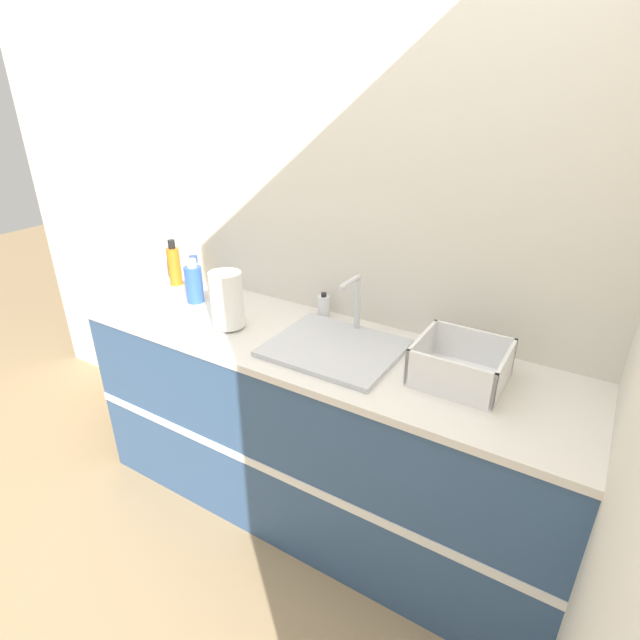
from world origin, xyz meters
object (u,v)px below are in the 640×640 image
object	(u,v)px
sink	(335,345)
bottle_blue	(194,283)
paper_towel_roll	(227,300)
dish_rack	(460,367)
bottle_amber	(174,265)
bottle_clear	(195,276)
soap_dispenser	(324,306)

from	to	relation	value
sink	bottle_blue	bearing A→B (deg)	175.67
sink	paper_towel_roll	xyz separation A→B (m)	(-0.48, -0.07, 0.11)
sink	dish_rack	size ratio (longest dim) A/B	1.64
bottle_blue	bottle_amber	bearing A→B (deg)	155.22
bottle_amber	bottle_clear	distance (m)	0.16
paper_towel_roll	soap_dispenser	bearing A→B (deg)	46.39
dish_rack	bottle_amber	distance (m)	1.51
sink	dish_rack	bearing A→B (deg)	4.00
dish_rack	bottle_amber	bearing A→B (deg)	174.74
paper_towel_roll	dish_rack	size ratio (longest dim) A/B	0.82
paper_towel_roll	bottle_clear	world-z (taller)	paper_towel_roll
bottle_amber	bottle_clear	size ratio (longest dim) A/B	1.25
bottle_blue	bottle_clear	distance (m)	0.12
bottle_blue	sink	bearing A→B (deg)	-4.33
bottle_blue	bottle_amber	size ratio (longest dim) A/B	0.90
paper_towel_roll	soap_dispenser	size ratio (longest dim) A/B	2.18
dish_rack	bottle_clear	size ratio (longest dim) A/B	1.60
paper_towel_roll	dish_rack	bearing A→B (deg)	5.93
sink	bottle_clear	size ratio (longest dim) A/B	2.63
paper_towel_roll	bottle_blue	size ratio (longest dim) A/B	1.17
sink	paper_towel_roll	bearing A→B (deg)	-172.17
sink	soap_dispenser	distance (m)	0.30
dish_rack	soap_dispenser	bearing A→B (deg)	163.29
sink	soap_dispenser	bearing A→B (deg)	129.56
sink	dish_rack	distance (m)	0.48
sink	bottle_clear	bearing A→B (deg)	170.17
paper_towel_roll	bottle_amber	xyz separation A→B (m)	(-0.56, 0.24, -0.02)
dish_rack	sink	bearing A→B (deg)	-176.00
bottle_blue	bottle_amber	world-z (taller)	bottle_amber
sink	bottle_blue	xyz separation A→B (m)	(-0.79, 0.06, 0.07)
bottle_clear	bottle_amber	bearing A→B (deg)	172.66
bottle_amber	soap_dispenser	distance (m)	0.84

